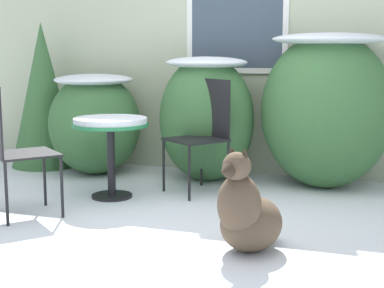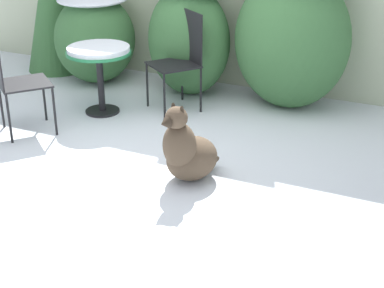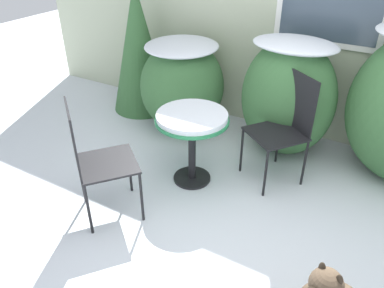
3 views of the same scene
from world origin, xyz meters
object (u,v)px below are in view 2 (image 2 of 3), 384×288
Objects in this scene: patio_table at (99,58)px; patio_chair_far_side at (14,77)px; patio_chair_near_table at (181,56)px; dog at (187,152)px.

patio_table is 0.93m from patio_chair_far_side.
patio_chair_near_table reaches higher than patio_table.
patio_chair_far_side is at bearing -94.65° from patio_chair_near_table.
patio_chair_near_table reaches higher than dog.
dog is (1.52, -1.03, -0.35)m from patio_table.
patio_table is 0.69× the size of patio_chair_far_side.
patio_table reaches higher than dog.
patio_chair_far_side is (-0.44, -0.83, -0.02)m from patio_table.
patio_chair_near_table and patio_chair_far_side have the same top height.
patio_table is at bearing -109.25° from patio_chair_near_table.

